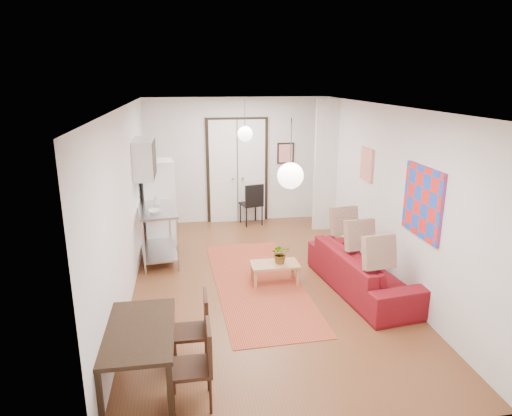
{
  "coord_description": "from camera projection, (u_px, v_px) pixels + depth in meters",
  "views": [
    {
      "loc": [
        -1.16,
        -6.96,
        3.33
      ],
      "look_at": [
        -0.06,
        0.18,
        1.25
      ],
      "focal_mm": 32.0,
      "sensor_mm": 36.0,
      "label": 1
    }
  ],
  "objects": [
    {
      "name": "floor",
      "position": [
        261.0,
        282.0,
        7.7
      ],
      "size": [
        7.0,
        7.0,
        0.0
      ],
      "primitive_type": "plane",
      "color": "brown",
      "rests_on": "ground"
    },
    {
      "name": "ceiling",
      "position": [
        262.0,
        106.0,
        6.9
      ],
      "size": [
        4.2,
        7.0,
        0.02
      ],
      "primitive_type": "cube",
      "color": "white",
      "rests_on": "wall_back"
    },
    {
      "name": "wall_back",
      "position": [
        237.0,
        161.0,
        10.63
      ],
      "size": [
        4.2,
        0.02,
        2.9
      ],
      "primitive_type": "cube",
      "color": "silver",
      "rests_on": "floor"
    },
    {
      "name": "wall_front",
      "position": [
        327.0,
        301.0,
        3.98
      ],
      "size": [
        4.2,
        0.02,
        2.9
      ],
      "primitive_type": "cube",
      "color": "silver",
      "rests_on": "floor"
    },
    {
      "name": "wall_left",
      "position": [
        127.0,
        204.0,
        7.0
      ],
      "size": [
        0.02,
        7.0,
        2.9
      ],
      "primitive_type": "cube",
      "color": "silver",
      "rests_on": "floor"
    },
    {
      "name": "wall_right",
      "position": [
        385.0,
        194.0,
        7.61
      ],
      "size": [
        0.02,
        7.0,
        2.9
      ],
      "primitive_type": "cube",
      "color": "silver",
      "rests_on": "floor"
    },
    {
      "name": "double_doors",
      "position": [
        237.0,
        172.0,
        10.65
      ],
      "size": [
        1.44,
        0.06,
        2.5
      ],
      "primitive_type": "cube",
      "color": "white",
      "rests_on": "wall_back"
    },
    {
      "name": "stub_partition",
      "position": [
        326.0,
        166.0,
        10.0
      ],
      "size": [
        0.5,
        0.1,
        2.9
      ],
      "primitive_type": "cube",
      "color": "silver",
      "rests_on": "floor"
    },
    {
      "name": "wall_cabinet",
      "position": [
        145.0,
        158.0,
        8.32
      ],
      "size": [
        0.35,
        1.0,
        0.7
      ],
      "primitive_type": "cube",
      "color": "silver",
      "rests_on": "wall_left"
    },
    {
      "name": "painting_popart",
      "position": [
        423.0,
        202.0,
        6.36
      ],
      "size": [
        0.05,
        1.0,
        1.0
      ],
      "primitive_type": "cube",
      "color": "red",
      "rests_on": "wall_right"
    },
    {
      "name": "painting_abstract",
      "position": [
        367.0,
        165.0,
        8.27
      ],
      "size": [
        0.05,
        0.5,
        0.6
      ],
      "primitive_type": "cube",
      "color": "beige",
      "rests_on": "wall_right"
    },
    {
      "name": "poster_back",
      "position": [
        286.0,
        153.0,
        10.73
      ],
      "size": [
        0.4,
        0.03,
        0.5
      ],
      "primitive_type": "cube",
      "color": "red",
      "rests_on": "wall_back"
    },
    {
      "name": "print_left",
      "position": [
        139.0,
        152.0,
        8.76
      ],
      "size": [
        0.03,
        0.44,
        0.54
      ],
      "primitive_type": "cube",
      "color": "brown",
      "rests_on": "wall_left"
    },
    {
      "name": "pendant_back",
      "position": [
        245.0,
        134.0,
        8.98
      ],
      "size": [
        0.3,
        0.3,
        0.8
      ],
      "color": "white",
      "rests_on": "ceiling"
    },
    {
      "name": "pendant_front",
      "position": [
        290.0,
        176.0,
        5.18
      ],
      "size": [
        0.3,
        0.3,
        0.8
      ],
      "color": "white",
      "rests_on": "ceiling"
    },
    {
      "name": "kilim_rug",
      "position": [
        258.0,
        283.0,
        7.64
      ],
      "size": [
        1.56,
        3.79,
        0.01
      ],
      "primitive_type": "cube",
      "rotation": [
        0.0,
        0.0,
        0.04
      ],
      "color": "#A9422A",
      "rests_on": "floor"
    },
    {
      "name": "sofa",
      "position": [
        363.0,
        270.0,
        7.31
      ],
      "size": [
        1.24,
        2.47,
        0.69
      ],
      "primitive_type": "imported",
      "rotation": [
        0.0,
        0.0,
        1.71
      ],
      "color": "maroon",
      "rests_on": "floor"
    },
    {
      "name": "coffee_table",
      "position": [
        275.0,
        266.0,
        7.58
      ],
      "size": [
        0.8,
        0.45,
        0.35
      ],
      "rotation": [
        0.0,
        0.0,
        0.01
      ],
      "color": "tan",
      "rests_on": "floor"
    },
    {
      "name": "potted_plant",
      "position": [
        281.0,
        253.0,
        7.53
      ],
      "size": [
        0.27,
        0.31,
        0.34
      ],
      "primitive_type": "imported",
      "rotation": [
        0.0,
        0.0,
        0.01
      ],
      "color": "#32622C",
      "rests_on": "coffee_table"
    },
    {
      "name": "kitchen_counter",
      "position": [
        157.0,
        226.0,
        8.45
      ],
      "size": [
        0.84,
        1.4,
        1.01
      ],
      "rotation": [
        0.0,
        0.0,
        0.14
      ],
      "color": "#B3B6B8",
      "rests_on": "floor"
    },
    {
      "name": "bowl",
      "position": [
        155.0,
        211.0,
        8.06
      ],
      "size": [
        0.29,
        0.29,
        0.06
      ],
      "primitive_type": "imported",
      "rotation": [
        0.0,
        0.0,
        0.24
      ],
      "color": "beige",
      "rests_on": "kitchen_counter"
    },
    {
      "name": "soap_bottle",
      "position": [
        157.0,
        199.0,
        8.56
      ],
      "size": [
        0.12,
        0.11,
        0.21
      ],
      "primitive_type": "imported",
      "rotation": [
        0.0,
        0.0,
        0.24
      ],
      "color": "teal",
      "rests_on": "kitchen_counter"
    },
    {
      "name": "fridge",
      "position": [
        159.0,
        202.0,
        9.28
      ],
      "size": [
        0.69,
        0.69,
        1.74
      ],
      "primitive_type": "cube",
      "rotation": [
        0.0,
        0.0,
        0.14
      ],
      "color": "white",
      "rests_on": "floor"
    },
    {
      "name": "dining_table",
      "position": [
        139.0,
        336.0,
        4.91
      ],
      "size": [
        0.77,
        1.33,
        0.73
      ],
      "rotation": [
        0.0,
        0.0,
        0.01
      ],
      "color": "black",
      "rests_on": "floor"
    },
    {
      "name": "dining_chair_near",
      "position": [
        189.0,
        321.0,
        5.44
      ],
      "size": [
        0.44,
        0.61,
        0.91
      ],
      "rotation": [
        0.0,
        0.0,
        -1.56
      ],
      "color": "#321E10",
      "rests_on": "floor"
    },
    {
      "name": "dining_chair_far",
      "position": [
        190.0,
        355.0,
        4.77
      ],
      "size": [
        0.44,
        0.61,
        0.91
      ],
      "rotation": [
        0.0,
        0.0,
        -1.56
      ],
      "color": "#321E10",
      "rests_on": "floor"
    },
    {
      "name": "black_side_chair",
      "position": [
        250.0,
        199.0,
        10.67
      ],
      "size": [
        0.55,
        0.56,
        0.99
      ],
      "rotation": [
        0.0,
        0.0,
        3.39
      ],
      "color": "black",
      "rests_on": "floor"
    }
  ]
}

